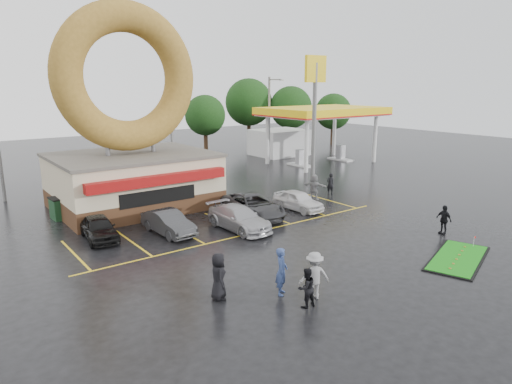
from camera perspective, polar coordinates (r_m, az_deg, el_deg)
ground at (r=23.58m, az=4.26°, el=-7.29°), size 120.00×120.00×0.00m
donut_shop at (r=31.96m, az=-15.37°, el=6.01°), size 10.20×8.70×13.50m
gas_station at (r=51.21m, az=5.94°, el=8.18°), size 12.30×13.65×5.90m
shell_sign at (r=39.71m, az=7.36°, el=11.96°), size 2.20×0.36×10.60m
streetlight_mid at (r=41.99m, az=-10.50°, el=8.37°), size 0.40×2.21×9.00m
streetlight_right at (r=49.27m, az=1.71°, el=9.30°), size 0.40×2.21×9.00m
tree_far_a at (r=61.84m, az=4.37°, el=10.49°), size 5.60×5.60×8.00m
tree_far_b at (r=64.56m, az=9.63°, el=9.88°), size 4.90×4.90×7.00m
tree_far_c at (r=62.45m, az=-0.90°, el=11.15°), size 6.30×6.30×9.00m
tree_far_d at (r=56.48m, az=-6.37°, el=9.50°), size 4.90×4.90×7.00m
car_black at (r=26.36m, az=-19.05°, el=-4.26°), size 1.92×3.97×1.31m
car_dgrey at (r=26.27m, az=-10.91°, el=-3.78°), size 1.72×4.14×1.33m
car_silver at (r=26.62m, az=-2.13°, el=-3.28°), size 2.12×4.75×1.35m
car_grey at (r=29.10m, az=-0.41°, el=-1.71°), size 2.99×5.48×1.46m
car_white at (r=30.82m, az=5.28°, el=-1.03°), size 1.72×3.93×1.32m
person_blue at (r=18.60m, az=3.22°, el=-9.85°), size 0.84×0.84×1.97m
person_blackjkt at (r=17.76m, az=6.30°, el=-11.80°), size 0.80×0.65×1.56m
person_hoodie at (r=18.38m, az=7.30°, el=-10.30°), size 1.43×1.14×1.93m
person_bystander at (r=18.25m, az=-4.72°, el=-10.46°), size 0.90×1.09×1.91m
person_cameraman at (r=27.87m, az=22.41°, el=-3.21°), size 0.52×1.02×1.67m
person_walker_near at (r=33.66m, az=7.30°, el=0.64°), size 1.31×1.79×1.87m
person_walker_far at (r=35.44m, az=9.27°, el=1.03°), size 0.70×0.58×1.65m
dumpster at (r=31.33m, az=-22.58°, el=-1.81°), size 1.87×1.32×1.30m
putting_green at (r=24.50m, az=23.91°, el=-7.55°), size 5.44×3.67×0.63m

